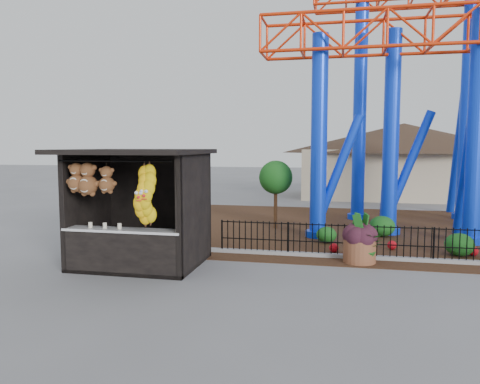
% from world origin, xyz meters
% --- Properties ---
extents(ground, '(120.00, 120.00, 0.00)m').
position_xyz_m(ground, '(0.00, 0.00, 0.00)').
color(ground, slate).
rests_on(ground, ground).
extents(mulch_bed, '(18.00, 12.00, 0.02)m').
position_xyz_m(mulch_bed, '(4.00, 8.00, 0.01)').
color(mulch_bed, '#331E11').
rests_on(mulch_bed, ground).
extents(curb, '(18.00, 0.18, 0.12)m').
position_xyz_m(curb, '(4.00, 3.00, 0.06)').
color(curb, gray).
rests_on(curb, ground).
extents(prize_booth, '(3.50, 3.40, 3.12)m').
position_xyz_m(prize_booth, '(-3.00, 0.90, 1.53)').
color(prize_booth, black).
rests_on(prize_booth, ground).
extents(picket_fence, '(12.20, 0.06, 1.00)m').
position_xyz_m(picket_fence, '(4.90, 3.00, 0.50)').
color(picket_fence, black).
rests_on(picket_fence, ground).
extents(roller_coaster, '(11.00, 6.37, 10.82)m').
position_xyz_m(roller_coaster, '(5.12, 8.23, 6.44)').
color(roller_coaster, '#0D36E5').
rests_on(roller_coaster, ground).
extents(terracotta_planter, '(1.09, 1.09, 0.65)m').
position_xyz_m(terracotta_planter, '(2.81, 2.59, 0.32)').
color(terracotta_planter, brown).
rests_on(terracotta_planter, ground).
extents(planter_foliage, '(0.70, 0.70, 0.64)m').
position_xyz_m(planter_foliage, '(2.81, 2.59, 0.97)').
color(planter_foliage, '#30131E').
rests_on(planter_foliage, terracotta_planter).
extents(potted_plant, '(0.82, 0.72, 0.88)m').
position_xyz_m(potted_plant, '(3.01, 2.47, 0.44)').
color(potted_plant, '#174F17').
rests_on(potted_plant, ground).
extents(landscaping, '(7.26, 3.55, 0.73)m').
position_xyz_m(landscaping, '(4.75, 5.38, 0.32)').
color(landscaping, '#164C16').
rests_on(landscaping, mulch_bed).
extents(pavilion, '(15.00, 15.00, 4.80)m').
position_xyz_m(pavilion, '(6.00, 20.00, 3.07)').
color(pavilion, '#BFAD8C').
rests_on(pavilion, ground).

